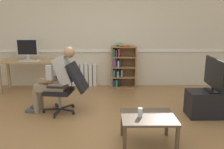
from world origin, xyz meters
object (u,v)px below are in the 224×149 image
at_px(computer_desk, 29,65).
at_px(person_seated, 56,78).
at_px(office_chair, 67,86).
at_px(bookshelf, 122,67).
at_px(tv_stand, 211,104).
at_px(computer_mouse, 39,60).
at_px(imac_monitor, 27,48).
at_px(radiator, 80,75).
at_px(coffee_table, 148,120).
at_px(drinking_glass, 140,112).
at_px(tv_screen, 214,74).
at_px(keyboard, 28,61).

distance_m(computer_desk, person_seated, 1.69).
bearing_deg(computer_desk, office_chair, -50.65).
xyz_separation_m(bookshelf, tv_stand, (1.50, -1.90, -0.30)).
bearing_deg(computer_mouse, imac_monitor, 148.06).
height_order(office_chair, person_seated, person_seated).
distance_m(radiator, office_chair, 1.82).
bearing_deg(computer_desk, bookshelf, 7.29).
xyz_separation_m(coffee_table, drinking_glass, (-0.11, -0.02, 0.12)).
bearing_deg(computer_desk, person_seated, -55.30).
relative_size(coffee_table, drinking_glass, 5.95).
distance_m(person_seated, coffee_table, 1.93).
relative_size(radiator, tv_screen, 0.98).
bearing_deg(tv_screen, bookshelf, 43.15).
relative_size(computer_desk, coffee_table, 1.84).
bearing_deg(keyboard, radiator, 25.02).
bearing_deg(drinking_glass, imac_monitor, 131.58).
height_order(keyboard, tv_screen, tv_screen).
relative_size(computer_desk, drinking_glass, 10.97).
bearing_deg(computer_desk, coffee_table, -46.54).
distance_m(radiator, tv_screen, 3.31).
relative_size(computer_mouse, bookshelf, 0.09).
relative_size(bookshelf, coffee_table, 1.57).
relative_size(imac_monitor, drinking_glass, 4.12).
bearing_deg(computer_desk, radiator, 18.51).
xyz_separation_m(imac_monitor, drinking_glass, (2.38, -2.68, -0.56)).
height_order(tv_stand, coffee_table, tv_stand).
bearing_deg(person_seated, coffee_table, 59.36).
bearing_deg(bookshelf, computer_mouse, -168.35).
relative_size(keyboard, drinking_glass, 3.36).
height_order(tv_stand, tv_screen, tv_screen).
xyz_separation_m(bookshelf, coffee_table, (0.20, -2.87, -0.17)).
distance_m(keyboard, office_chair, 1.73).
height_order(computer_desk, drinking_glass, computer_desk).
xyz_separation_m(computer_desk, bookshelf, (2.25, 0.29, -0.11)).
height_order(keyboard, drinking_glass, keyboard).
height_order(person_seated, drinking_glass, person_seated).
xyz_separation_m(office_chair, tv_stand, (2.59, -0.20, -0.29)).
height_order(coffee_table, drinking_glass, drinking_glass).
height_order(imac_monitor, tv_screen, imac_monitor).
height_order(computer_mouse, office_chair, office_chair).
height_order(computer_desk, office_chair, office_chair).
xyz_separation_m(bookshelf, drinking_glass, (0.08, -2.89, -0.05)).
xyz_separation_m(keyboard, tv_stand, (3.72, -1.48, -0.53)).
xyz_separation_m(bookshelf, person_seated, (-1.29, -1.68, 0.12)).
bearing_deg(keyboard, bookshelf, 10.91).
bearing_deg(radiator, computer_mouse, -150.27).
bearing_deg(tv_stand, person_seated, 175.34).
distance_m(computer_mouse, coffee_table, 3.31).
xyz_separation_m(computer_mouse, office_chair, (0.89, -1.30, -0.25)).
bearing_deg(drinking_glass, computer_desk, 131.87).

